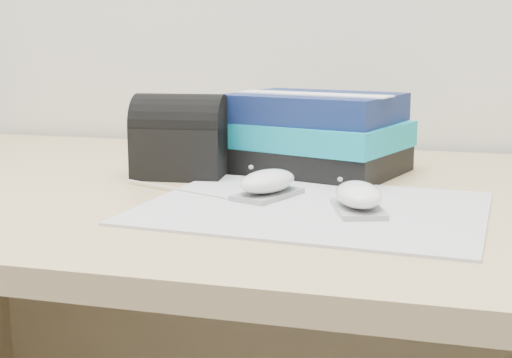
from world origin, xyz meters
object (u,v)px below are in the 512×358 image
(mouse_front, at_px, (358,197))
(pouch, at_px, (181,137))
(desk, at_px, (325,334))
(mouse_rear, at_px, (268,183))
(book_stack, at_px, (317,134))

(mouse_front, distance_m, pouch, 0.33)
(mouse_front, relative_size, pouch, 0.76)
(desk, distance_m, mouse_rear, 0.30)
(mouse_rear, xyz_separation_m, book_stack, (0.02, 0.21, 0.04))
(book_stack, bearing_deg, mouse_front, -69.16)
(mouse_rear, bearing_deg, desk, 68.08)
(mouse_front, height_order, pouch, pouch)
(mouse_rear, height_order, pouch, pouch)
(desk, xyz_separation_m, mouse_front, (0.07, -0.19, 0.26))
(mouse_rear, distance_m, book_stack, 0.21)
(desk, distance_m, book_stack, 0.30)
(mouse_rear, relative_size, pouch, 0.77)
(desk, relative_size, mouse_front, 15.05)
(desk, bearing_deg, mouse_rear, -111.92)
(mouse_front, xyz_separation_m, pouch, (-0.28, 0.16, 0.04))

